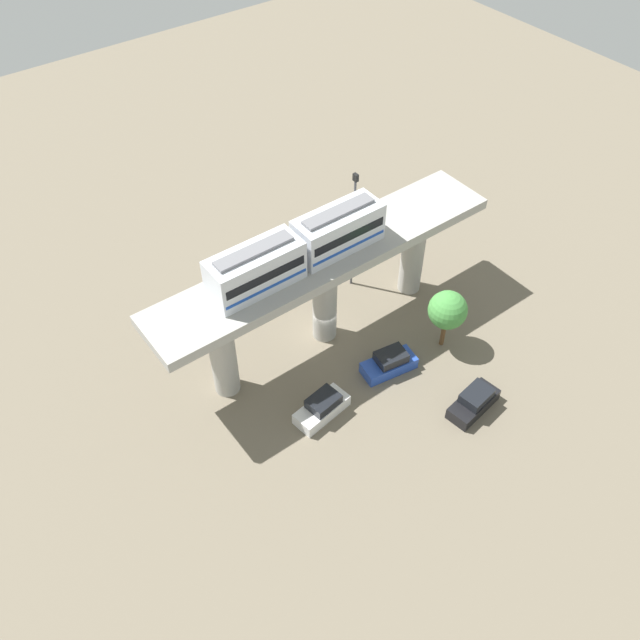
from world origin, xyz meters
name	(u,v)px	position (x,y,z in m)	size (l,w,h in m)	color
ground_plane	(325,334)	(0.00, 0.00, 0.00)	(120.00, 120.00, 0.00)	#706654
viaduct	(325,275)	(0.00, 0.00, 6.36)	(5.20, 28.00, 8.54)	#A8A59E
train	(298,249)	(0.00, -2.34, 10.08)	(2.64, 13.55, 3.24)	silver
parked_car_black	(474,402)	(12.39, 4.18, 0.74)	(2.37, 4.41, 1.76)	black
parked_car_white	(322,407)	(6.19, -4.91, 0.74)	(2.36, 4.41, 1.76)	white
parked_car_blue	(389,363)	(5.94, 1.69, 0.74)	(2.46, 4.44, 1.76)	#284CB7
tree_near_viaduct	(448,310)	(6.44, 6.78, 3.76)	(3.01, 3.01, 5.30)	brown
signal_post	(353,227)	(-3.40, 5.47, 6.10)	(0.44, 0.28, 11.14)	#4C4C51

